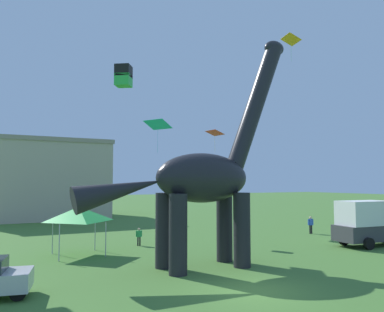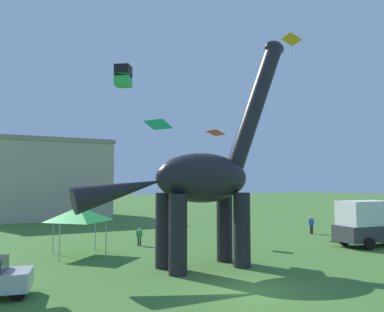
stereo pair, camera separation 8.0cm
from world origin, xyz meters
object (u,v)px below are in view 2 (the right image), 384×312
dinosaur_sculpture (202,178)px  kite_mid_right (215,133)px  kite_high_right (203,173)px  festival_canopy_tent (79,214)px  parked_box_truck (371,223)px  kite_mid_center (123,76)px  kite_far_left (158,125)px  kite_apex (291,39)px  person_photographer (139,235)px  person_watching_child (311,223)px

dinosaur_sculpture → kite_mid_right: 16.82m
kite_high_right → festival_canopy_tent: bearing=-173.4°
parked_box_truck → kite_mid_center: size_ratio=6.12×
kite_far_left → kite_apex: bearing=-19.8°
person_photographer → kite_high_right: 6.63m
dinosaur_sculpture → person_watching_child: bearing=16.5°
person_watching_child → kite_far_left: (-14.89, -0.82, 7.61)m
person_photographer → kite_apex: size_ratio=0.67×
dinosaur_sculpture → kite_mid_right: size_ratio=6.24×
kite_far_left → kite_high_right: size_ratio=2.97×
person_photographer → kite_far_left: kite_far_left is taller
dinosaur_sculpture → person_watching_child: dinosaur_sculpture is taller
person_watching_child → festival_canopy_tent: size_ratio=0.48×
kite_far_left → kite_mid_right: 11.24m
kite_apex → kite_far_left: size_ratio=0.84×
dinosaur_sculpture → person_watching_child: 17.16m
person_watching_child → kite_mid_right: size_ratio=0.72×
dinosaur_sculpture → festival_canopy_tent: 8.62m
kite_mid_right → dinosaur_sculpture: bearing=-123.3°
person_photographer → festival_canopy_tent: (-4.58, -1.74, 1.79)m
kite_apex → kite_mid_right: 11.84m
person_watching_child → kite_mid_right: kite_mid_right is taller
dinosaur_sculpture → person_photographer: bearing=84.2°
festival_canopy_tent → kite_high_right: kite_high_right is taller
kite_apex → person_photographer: bearing=153.0°
parked_box_truck → person_photographer: 16.62m
dinosaur_sculpture → kite_mid_center: dinosaur_sculpture is taller
kite_far_left → kite_mid_center: bearing=-121.4°
dinosaur_sculpture → kite_far_left: bearing=79.2°
kite_apex → kite_high_right: 11.92m
dinosaur_sculpture → kite_apex: 14.31m
parked_box_truck → person_photographer: bearing=157.5°
festival_canopy_tent → kite_apex: 19.46m
dinosaur_sculpture → festival_canopy_tent: size_ratio=4.18×
kite_mid_right → kite_mid_center: bearing=-132.2°
parked_box_truck → dinosaur_sculpture: bearing=-172.4°
kite_mid_center → kite_far_left: bearing=58.6°
festival_canopy_tent → kite_mid_right: bearing=26.5°
parked_box_truck → festival_canopy_tent: 20.20m
person_photographer → kite_mid_center: size_ratio=1.33×
kite_apex → kite_mid_right: size_ratio=0.89×
kite_apex → kite_high_right: size_ratio=2.48×
person_photographer → kite_high_right: kite_high_right is taller
kite_mid_right → kite_mid_center: kite_mid_center is taller
parked_box_truck → festival_canopy_tent: (-19.29, 5.93, 0.90)m
kite_apex → kite_far_left: 11.81m
kite_mid_center → person_photographer: bearing=66.4°
parked_box_truck → festival_canopy_tent: size_ratio=1.83×
person_watching_child → festival_canopy_tent: (-20.15, -0.84, 1.63)m
parked_box_truck → kite_apex: size_ratio=3.07×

